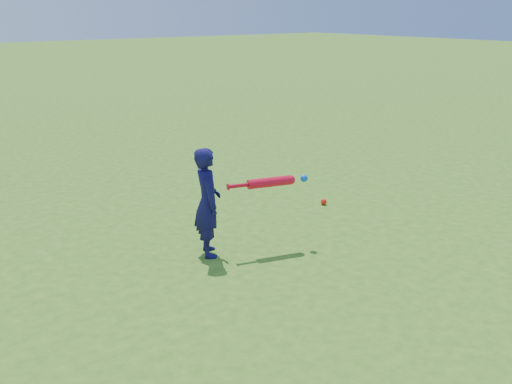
# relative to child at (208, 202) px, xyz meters

# --- Properties ---
(ground) EXTENTS (80.00, 80.00, 0.00)m
(ground) POSITION_rel_child_xyz_m (-0.44, 0.41, -0.54)
(ground) COLOR #396B19
(ground) RESTS_ON ground
(child) EXTENTS (0.39, 0.46, 1.07)m
(child) POSITION_rel_child_xyz_m (0.00, 0.00, 0.00)
(child) COLOR #120E44
(child) RESTS_ON ground
(ground_ball_red) EXTENTS (0.08, 0.08, 0.08)m
(ground_ball_red) POSITION_rel_child_xyz_m (1.94, 0.38, -0.50)
(ground_ball_red) COLOR red
(ground_ball_red) RESTS_ON ground
(bat_swing) EXTENTS (0.83, 0.30, 0.10)m
(bat_swing) POSITION_rel_child_xyz_m (0.62, -0.24, 0.15)
(bat_swing) COLOR red
(bat_swing) RESTS_ON ground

